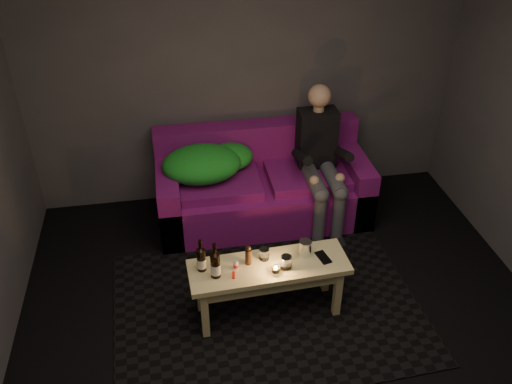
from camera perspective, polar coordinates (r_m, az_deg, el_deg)
The scene contains 17 objects.
floor at distance 3.97m, azimuth 4.47°, elevation -17.67°, with size 4.50×4.50×0.00m, color black.
room at distance 3.28m, azimuth 3.77°, elevation 7.29°, with size 4.50×4.50×4.50m.
rug at distance 4.32m, azimuth 1.16°, elevation -11.94°, with size 2.34×1.70×0.01m, color black.
sofa at distance 5.10m, azimuth 0.61°, elevation 0.54°, with size 1.93×0.87×0.83m.
green_blanket at distance 4.87m, azimuth -5.26°, elevation 3.10°, with size 0.85×0.58×0.29m.
person at distance 4.89m, azimuth 6.81°, elevation 3.69°, with size 0.35×0.80×1.29m.
coffee_table at distance 4.02m, azimuth 1.36°, elevation -8.58°, with size 1.19×0.42×0.48m.
beer_bottle_a at distance 3.88m, azimuth -5.78°, elevation -7.03°, with size 0.07×0.07×0.27m.
beer_bottle_b at distance 3.81m, azimuth -4.30°, elevation -7.61°, with size 0.07×0.07×0.29m.
salt_shaker at distance 3.91m, azimuth -2.14°, elevation -7.63°, with size 0.04×0.04×0.08m, color silver.
pepper_mill at distance 3.93m, azimuth -0.82°, elevation -6.84°, with size 0.05×0.05×0.12m, color black.
tumbler_back at distance 3.98m, azimuth 0.85°, elevation -6.53°, with size 0.08×0.08×0.09m, color white.
tealight at distance 3.89m, azimuth 2.09°, elevation -8.11°, with size 0.06×0.06×0.04m.
tumbler_front at distance 3.91m, azimuth 3.20°, elevation -7.38°, with size 0.08×0.08×0.10m, color white.
steel_cup at distance 4.02m, azimuth 5.21°, elevation -5.92°, with size 0.09×0.09×0.13m, color silver.
smartphone at distance 4.05m, azimuth 7.09°, elevation -6.84°, with size 0.07×0.15×0.01m, color black.
red_lighter at distance 3.87m, azimuth -2.38°, elevation -8.74°, with size 0.02×0.07×0.01m, color red.
Camera 1 is at (-0.72, -2.37, 3.10)m, focal length 38.00 mm.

